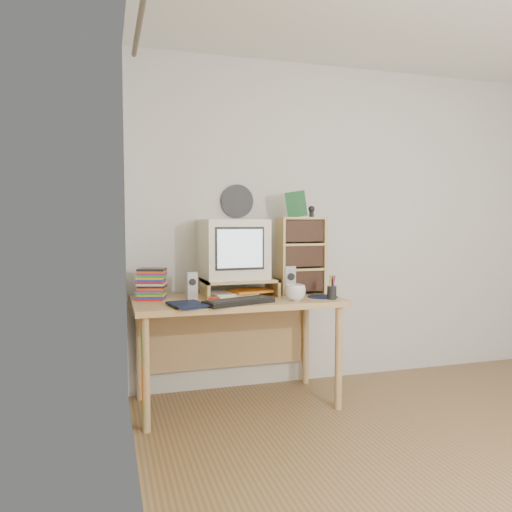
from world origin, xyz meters
TOP-DOWN VIEW (x-y plane):
  - floor at (0.00, 0.00)m, footprint 3.50×3.50m
  - back_wall at (0.00, 1.75)m, footprint 3.50×0.00m
  - left_wall at (-1.75, 0.00)m, footprint 0.00×3.50m
  - curtain at (-1.71, 0.48)m, footprint 0.00×2.20m
  - wall_disc at (-0.93, 1.73)m, footprint 0.25×0.02m
  - desk at (-1.03, 1.44)m, footprint 1.40×0.70m
  - monitor_riser at (-0.98, 1.48)m, footprint 0.52×0.30m
  - crt_monitor at (-1.01, 1.53)m, footprint 0.46×0.46m
  - speaker_left at (-1.33, 1.43)m, footprint 0.07×0.07m
  - speaker_right at (-0.63, 1.40)m, footprint 0.08×0.08m
  - keyboard at (-1.08, 1.13)m, footprint 0.49×0.29m
  - dvd_stack at (-1.59, 1.47)m, footprint 0.21×0.18m
  - cd_rack at (-0.52, 1.47)m, footprint 0.34×0.18m
  - mug at (-0.68, 1.15)m, footprint 0.16×0.16m
  - diary at (-1.50, 1.11)m, footprint 0.27×0.22m
  - mousepad at (-0.44, 1.25)m, footprint 0.21×0.21m
  - pen_cup at (-0.42, 1.14)m, footprint 0.07×0.07m
  - papers at (-0.99, 1.48)m, footprint 0.36×0.29m
  - red_box at (-1.22, 1.21)m, footprint 0.08×0.06m
  - game_box at (-0.56, 1.45)m, footprint 0.15×0.07m
  - webcam at (-0.44, 1.46)m, footprint 0.05×0.05m

SIDE VIEW (x-z plane):
  - floor at x=0.00m, z-range 0.00..0.00m
  - desk at x=-1.03m, z-range 0.24..0.99m
  - mousepad at x=-0.44m, z-range 0.75..0.75m
  - keyboard at x=-1.08m, z-range 0.75..0.78m
  - red_box at x=-1.22m, z-range 0.75..0.79m
  - papers at x=-0.99m, z-range 0.75..0.79m
  - diary at x=-1.50m, z-range 0.75..0.80m
  - mug at x=-0.68m, z-range 0.75..0.86m
  - pen_cup at x=-0.42m, z-range 0.75..0.88m
  - speaker_left at x=-1.33m, z-range 0.75..0.94m
  - monitor_riser at x=-0.98m, z-range 0.78..0.90m
  - speaker_right at x=-0.63m, z-range 0.75..0.96m
  - dvd_stack at x=-1.59m, z-range 0.75..1.01m
  - cd_rack at x=-0.52m, z-range 0.75..1.31m
  - crt_monitor at x=-1.01m, z-range 0.87..1.29m
  - curtain at x=-1.71m, z-range 0.05..2.25m
  - back_wall at x=0.00m, z-range -0.50..3.00m
  - left_wall at x=-1.75m, z-range -0.50..3.00m
  - webcam at x=-0.44m, z-range 1.31..1.39m
  - game_box at x=-0.56m, z-range 1.31..1.49m
  - wall_disc at x=-0.93m, z-range 1.30..1.55m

